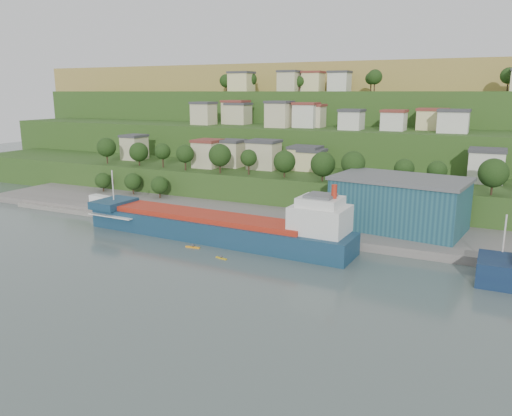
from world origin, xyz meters
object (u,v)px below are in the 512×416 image
Objects in this scene: warehouse at (399,203)px; caravan at (100,201)px; cargo_ship_near at (222,229)px; kayak_orange at (193,247)px.

caravan is at bearing -165.56° from warehouse.
cargo_ship_near is 50.60m from caravan.
warehouse is at bearing 14.43° from caravan.
kayak_orange is (-3.22, -8.08, -2.58)m from cargo_ship_near.
cargo_ship_near reaches higher than caravan.
cargo_ship_near is at bearing 63.48° from kayak_orange.
warehouse is 4.96× the size of caravan.
warehouse reaches higher than caravan.
cargo_ship_near reaches higher than warehouse.
caravan is at bearing 151.47° from kayak_orange.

